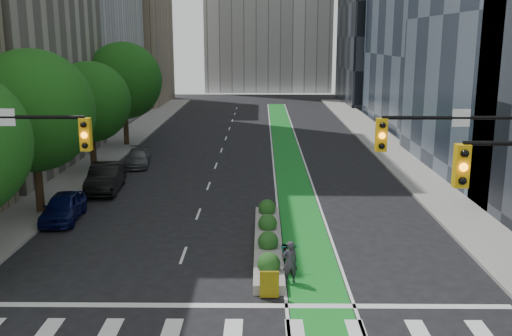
{
  "coord_description": "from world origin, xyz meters",
  "views": [
    {
      "loc": [
        0.91,
        -17.36,
        9.22
      ],
      "look_at": [
        0.63,
        10.04,
        3.0
      ],
      "focal_mm": 40.0,
      "sensor_mm": 36.0,
      "label": 1
    }
  ],
  "objects_px": {
    "cyclist": "(290,262)",
    "median_planter": "(268,239)",
    "bicycle": "(288,254)",
    "parked_car_left_near": "(63,207)",
    "parked_car_left_mid": "(106,177)",
    "parked_car_left_far": "(138,158)"
  },
  "relations": [
    {
      "from": "parked_car_left_mid",
      "to": "parked_car_left_far",
      "type": "relative_size",
      "value": 1.21
    },
    {
      "from": "cyclist",
      "to": "median_planter",
      "type": "bearing_deg",
      "value": -95.12
    },
    {
      "from": "parked_car_left_near",
      "to": "parked_car_left_far",
      "type": "bearing_deg",
      "value": 81.53
    },
    {
      "from": "median_planter",
      "to": "cyclist",
      "type": "relative_size",
      "value": 6.01
    },
    {
      "from": "bicycle",
      "to": "cyclist",
      "type": "height_order",
      "value": "cyclist"
    },
    {
      "from": "cyclist",
      "to": "parked_car_left_far",
      "type": "height_order",
      "value": "cyclist"
    },
    {
      "from": "cyclist",
      "to": "parked_car_left_near",
      "type": "height_order",
      "value": "cyclist"
    },
    {
      "from": "bicycle",
      "to": "median_planter",
      "type": "bearing_deg",
      "value": 98.47
    },
    {
      "from": "median_planter",
      "to": "bicycle",
      "type": "relative_size",
      "value": 4.9
    },
    {
      "from": "parked_car_left_far",
      "to": "parked_car_left_mid",
      "type": "bearing_deg",
      "value": -100.62
    },
    {
      "from": "parked_car_left_near",
      "to": "parked_car_left_mid",
      "type": "distance_m",
      "value": 6.0
    },
    {
      "from": "cyclist",
      "to": "parked_car_left_mid",
      "type": "xyz_separation_m",
      "value": [
        -10.75,
        13.64,
        -0.01
      ]
    },
    {
      "from": "parked_car_left_mid",
      "to": "median_planter",
      "type": "bearing_deg",
      "value": -49.05
    },
    {
      "from": "parked_car_left_mid",
      "to": "parked_car_left_far",
      "type": "bearing_deg",
      "value": 81.74
    },
    {
      "from": "parked_car_left_far",
      "to": "parked_car_left_near",
      "type": "bearing_deg",
      "value": -101.58
    },
    {
      "from": "median_planter",
      "to": "parked_car_left_near",
      "type": "height_order",
      "value": "parked_car_left_near"
    },
    {
      "from": "cyclist",
      "to": "parked_car_left_far",
      "type": "relative_size",
      "value": 0.4
    },
    {
      "from": "median_planter",
      "to": "bicycle",
      "type": "distance_m",
      "value": 2.35
    },
    {
      "from": "parked_car_left_far",
      "to": "bicycle",
      "type": "bearing_deg",
      "value": -68.57
    },
    {
      "from": "bicycle",
      "to": "parked_car_left_mid",
      "type": "relative_size",
      "value": 0.41
    },
    {
      "from": "bicycle",
      "to": "parked_car_left_near",
      "type": "bearing_deg",
      "value": 140.68
    },
    {
      "from": "median_planter",
      "to": "cyclist",
      "type": "distance_m",
      "value": 3.98
    }
  ]
}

